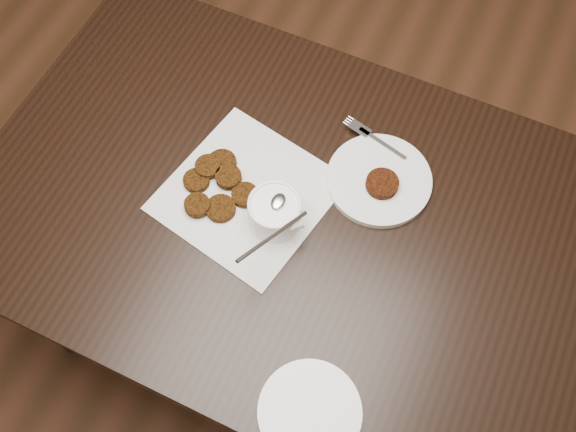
{
  "coord_description": "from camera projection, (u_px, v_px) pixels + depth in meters",
  "views": [
    {
      "loc": [
        0.29,
        -0.42,
        1.86
      ],
      "look_at": [
        0.07,
        0.05,
        0.8
      ],
      "focal_mm": 39.1,
      "sensor_mm": 36.0,
      "label": 1
    }
  ],
  "objects": [
    {
      "name": "plate_empty",
      "position": [
        310.0,
        412.0,
        1.07
      ],
      "size": [
        0.2,
        0.2,
        0.01
      ],
      "primitive_type": "cylinder",
      "rotation": [
        0.0,
        0.0,
        0.13
      ],
      "color": "white",
      "rests_on": "table"
    },
    {
      "name": "table",
      "position": [
        293.0,
        279.0,
        1.58
      ],
      "size": [
        1.3,
        0.84,
        0.75
      ],
      "primitive_type": "cube",
      "color": "black",
      "rests_on": "floor"
    },
    {
      "name": "sauce_ramekin",
      "position": [
        275.0,
        204.0,
        1.17
      ],
      "size": [
        0.14,
        0.14,
        0.14
      ],
      "primitive_type": null,
      "rotation": [
        0.0,
        0.0,
        0.01
      ],
      "color": "white",
      "rests_on": "napkin"
    },
    {
      "name": "napkin",
      "position": [
        247.0,
        194.0,
        1.26
      ],
      "size": [
        0.36,
        0.36,
        0.0
      ],
      "primitive_type": "cube",
      "rotation": [
        0.0,
        0.0,
        -0.2
      ],
      "color": "white",
      "rests_on": "table"
    },
    {
      "name": "plate_with_patty",
      "position": [
        379.0,
        178.0,
        1.26
      ],
      "size": [
        0.26,
        0.26,
        0.03
      ],
      "primitive_type": null,
      "rotation": [
        0.0,
        0.0,
        -0.26
      ],
      "color": "white",
      "rests_on": "table"
    },
    {
      "name": "patty_cluster",
      "position": [
        218.0,
        182.0,
        1.26
      ],
      "size": [
        0.25,
        0.25,
        0.02
      ],
      "primitive_type": null,
      "rotation": [
        0.0,
        0.0,
        -0.32
      ],
      "color": "#5B2F0B",
      "rests_on": "napkin"
    },
    {
      "name": "floor",
      "position": [
        259.0,
        336.0,
        1.9
      ],
      "size": [
        4.0,
        4.0,
        0.0
      ],
      "primitive_type": "plane",
      "color": "#562F1D",
      "rests_on": "ground"
    }
  ]
}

